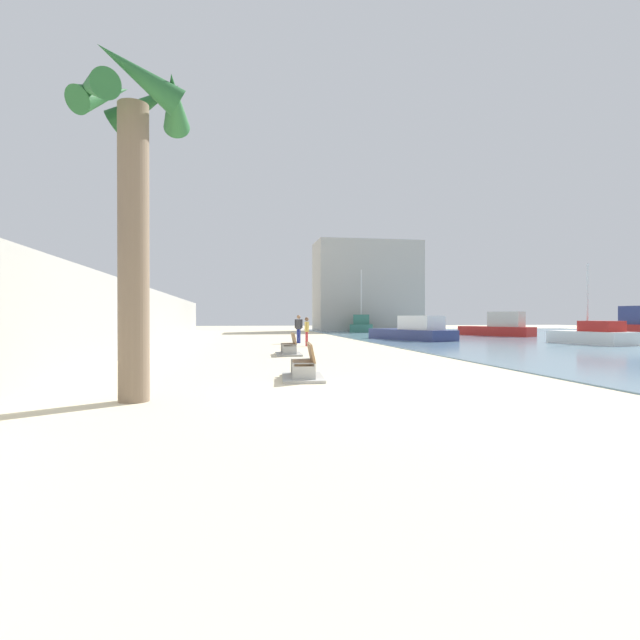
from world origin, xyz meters
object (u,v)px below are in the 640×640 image
at_px(palm_tree, 132,167).
at_px(person_standing, 307,329).
at_px(boat_nearest, 414,331).
at_px(boat_far_right, 593,335).
at_px(person_walking, 299,327).
at_px(bench_near, 304,370).
at_px(boat_outer, 631,328).
at_px(bench_far, 289,350).
at_px(boat_distant, 499,327).
at_px(boat_mid_bay, 361,325).

xyz_separation_m(palm_tree, person_standing, (6.08, 17.58, -3.74)).
bearing_deg(boat_nearest, boat_far_right, -39.07).
xyz_separation_m(person_walking, boat_far_right, (17.11, -4.68, -0.47)).
relative_size(bench_near, boat_outer, 0.43).
xyz_separation_m(boat_nearest, boat_far_right, (8.62, -7.00, -0.08)).
height_order(bench_far, person_walking, person_walking).
bearing_deg(bench_near, bench_far, 86.39).
xyz_separation_m(boat_distant, boat_far_right, (-0.97, -12.41, -0.19)).
xyz_separation_m(bench_near, boat_mid_bay, (11.65, 38.68, 0.49)).
bearing_deg(bench_far, boat_outer, 19.00).
relative_size(bench_near, bench_far, 1.02).
bearing_deg(boat_mid_bay, person_walking, -114.46).
height_order(bench_far, boat_nearest, boat_nearest).
bearing_deg(palm_tree, bench_far, 68.99).
relative_size(bench_near, boat_far_right, 0.43).
bearing_deg(boat_far_right, palm_tree, -145.14).
height_order(bench_far, boat_distant, boat_distant).
bearing_deg(boat_far_right, bench_far, -166.02).
relative_size(bench_near, person_walking, 1.23).
xyz_separation_m(palm_tree, bench_far, (4.40, 11.45, -4.46)).
relative_size(person_walking, boat_mid_bay, 0.26).
distance_m(boat_outer, boat_mid_bay, 25.63).
relative_size(palm_tree, bench_far, 3.21).
height_order(boat_distant, boat_nearest, boat_distant).
bearing_deg(boat_nearest, person_standing, -146.77).
relative_size(bench_far, person_standing, 1.30).
distance_m(bench_near, boat_far_right, 23.34).
height_order(palm_tree, bench_far, palm_tree).
bearing_deg(palm_tree, boat_far_right, 34.86).
bearing_deg(palm_tree, boat_outer, 34.38).
bearing_deg(person_standing, palm_tree, -109.07).
relative_size(boat_distant, boat_far_right, 1.29).
distance_m(person_walking, boat_mid_bay, 22.91).
relative_size(person_walking, boat_outer, 0.35).
distance_m(boat_distant, boat_outer, 9.95).
height_order(person_standing, boat_outer, boat_outer).
bearing_deg(palm_tree, boat_nearest, 57.85).
relative_size(palm_tree, person_standing, 4.17).
height_order(boat_distant, boat_far_right, boat_far_right).
xyz_separation_m(palm_tree, person_walking, (6.03, 20.81, -3.65)).
bearing_deg(person_standing, bench_far, -105.31).
xyz_separation_m(person_standing, boat_mid_bay, (9.44, 24.07, -0.24)).
distance_m(bench_near, person_standing, 14.79).
xyz_separation_m(bench_far, boat_distant, (19.71, 17.08, 0.54)).
bearing_deg(boat_nearest, palm_tree, -122.15).
height_order(palm_tree, boat_nearest, palm_tree).
distance_m(boat_distant, boat_nearest, 11.01).
bearing_deg(bench_far, boat_far_right, 13.98).
height_order(bench_near, boat_outer, boat_outer).
distance_m(palm_tree, person_walking, 21.97).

